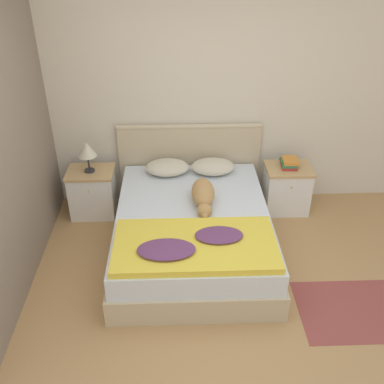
{
  "coord_description": "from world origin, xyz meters",
  "views": [
    {
      "loc": [
        -0.25,
        -2.54,
        2.95
      ],
      "look_at": [
        -0.12,
        1.25,
        0.59
      ],
      "focal_mm": 42.0,
      "sensor_mm": 36.0,
      "label": 1
    }
  ],
  "objects": [
    {
      "name": "headboard",
      "position": [
        -0.12,
        2.06,
        0.51
      ],
      "size": [
        1.61,
        0.06,
        0.97
      ],
      "color": "#C6B28E",
      "rests_on": "ground_plane"
    },
    {
      "name": "wall_side_left",
      "position": [
        -1.67,
        1.05,
        1.27
      ],
      "size": [
        0.06,
        3.1,
        2.55
      ],
      "color": "gray",
      "rests_on": "ground_plane"
    },
    {
      "name": "rug",
      "position": [
        1.41,
        0.19,
        0.0
      ],
      "size": [
        1.27,
        0.73,
        0.0
      ],
      "color": "#93423D",
      "rests_on": "ground_plane"
    },
    {
      "name": "nightstand_left",
      "position": [
        -1.22,
        1.79,
        0.28
      ],
      "size": [
        0.51,
        0.4,
        0.55
      ],
      "color": "white",
      "rests_on": "ground_plane"
    },
    {
      "name": "pillow_left",
      "position": [
        -0.37,
        1.82,
        0.57
      ],
      "size": [
        0.48,
        0.34,
        0.15
      ],
      "color": "beige",
      "rests_on": "bed"
    },
    {
      "name": "ground_plane",
      "position": [
        0.0,
        0.0,
        0.0
      ],
      "size": [
        16.0,
        16.0,
        0.0
      ],
      "primitive_type": "plane",
      "color": "tan"
    },
    {
      "name": "dog",
      "position": [
        -0.01,
        1.2,
        0.59
      ],
      "size": [
        0.23,
        0.65,
        0.22
      ],
      "color": "tan",
      "rests_on": "bed"
    },
    {
      "name": "table_lamp",
      "position": [
        -1.22,
        1.79,
        0.81
      ],
      "size": [
        0.2,
        0.2,
        0.35
      ],
      "color": "#2D2D33",
      "rests_on": "nightstand_left"
    },
    {
      "name": "nightstand_right",
      "position": [
        0.98,
        1.79,
        0.28
      ],
      "size": [
        0.51,
        0.4,
        0.55
      ],
      "color": "white",
      "rests_on": "ground_plane"
    },
    {
      "name": "book_stack",
      "position": [
        0.98,
        1.81,
        0.6
      ],
      "size": [
        0.19,
        0.23,
        0.09
      ],
      "color": "#AD2D28",
      "rests_on": "nightstand_right"
    },
    {
      "name": "quilt",
      "position": [
        -0.13,
        0.49,
        0.53
      ],
      "size": [
        1.4,
        0.74,
        0.11
      ],
      "color": "yellow",
      "rests_on": "bed"
    },
    {
      "name": "wall_back",
      "position": [
        0.0,
        2.13,
        1.27
      ],
      "size": [
        9.0,
        0.06,
        2.55
      ],
      "color": "beige",
      "rests_on": "ground_plane"
    },
    {
      "name": "bed",
      "position": [
        -0.12,
        1.05,
        0.24
      ],
      "size": [
        1.53,
        1.96,
        0.49
      ],
      "color": "#C6B28E",
      "rests_on": "ground_plane"
    },
    {
      "name": "pillow_right",
      "position": [
        0.14,
        1.82,
        0.57
      ],
      "size": [
        0.48,
        0.34,
        0.15
      ],
      "color": "beige",
      "rests_on": "bed"
    }
  ]
}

